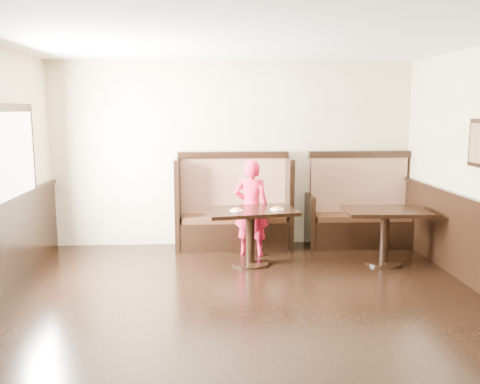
{
  "coord_description": "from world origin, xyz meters",
  "views": [
    {
      "loc": [
        -0.37,
        -4.26,
        2.08
      ],
      "look_at": [
        0.04,
        2.35,
        1.0
      ],
      "focal_mm": 38.0,
      "sensor_mm": 36.0,
      "label": 1
    }
  ],
  "objects": [
    {
      "name": "ground",
      "position": [
        0.0,
        0.0,
        0.0
      ],
      "size": [
        7.0,
        7.0,
        0.0
      ],
      "primitive_type": "plane",
      "color": "black",
      "rests_on": "ground"
    },
    {
      "name": "room_shell",
      "position": [
        -0.3,
        0.28,
        0.67
      ],
      "size": [
        7.0,
        7.0,
        7.0
      ],
      "color": "beige",
      "rests_on": "ground"
    },
    {
      "name": "booth_main",
      "position": [
        0.0,
        3.3,
        0.53
      ],
      "size": [
        1.75,
        0.72,
        1.45
      ],
      "color": "black",
      "rests_on": "ground"
    },
    {
      "name": "booth_neighbor",
      "position": [
        1.95,
        3.29,
        0.48
      ],
      "size": [
        1.65,
        0.72,
        1.45
      ],
      "color": "black",
      "rests_on": "ground"
    },
    {
      "name": "table_main",
      "position": [
        0.18,
        2.37,
        0.58
      ],
      "size": [
        1.3,
        0.94,
        0.76
      ],
      "rotation": [
        0.0,
        0.0,
        0.18
      ],
      "color": "black",
      "rests_on": "ground"
    },
    {
      "name": "table_neighbor",
      "position": [
        2.0,
        2.29,
        0.56
      ],
      "size": [
        1.12,
        0.77,
        0.75
      ],
      "rotation": [
        0.0,
        0.0,
        -0.05
      ],
      "color": "black",
      "rests_on": "ground"
    },
    {
      "name": "child",
      "position": [
        0.23,
        2.82,
        0.69
      ],
      "size": [
        0.57,
        0.45,
        1.39
      ],
      "primitive_type": "imported",
      "rotation": [
        0.0,
        0.0,
        2.89
      ],
      "color": "red",
      "rests_on": "ground"
    },
    {
      "name": "pizza_plate_left",
      "position": [
        -0.01,
        2.29,
        0.77
      ],
      "size": [
        0.18,
        0.18,
        0.03
      ],
      "color": "white",
      "rests_on": "table_main"
    },
    {
      "name": "pizza_plate_right",
      "position": [
        0.53,
        2.34,
        0.77
      ],
      "size": [
        0.18,
        0.18,
        0.03
      ],
      "color": "white",
      "rests_on": "table_main"
    }
  ]
}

